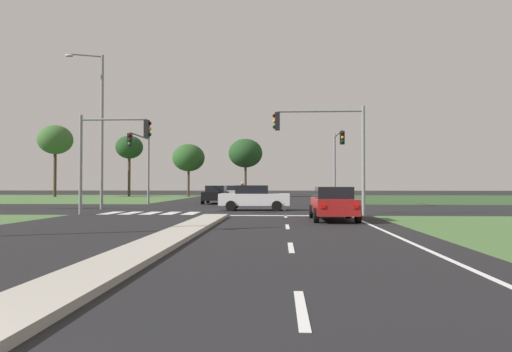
{
  "coord_description": "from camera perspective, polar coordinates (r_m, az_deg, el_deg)",
  "views": [
    {
      "loc": [
        3.23,
        -1.72,
        1.61
      ],
      "look_at": [
        1.35,
        34.78,
        2.29
      ],
      "focal_mm": 33.22,
      "sensor_mm": 36.0,
      "label": 1
    }
  ],
  "objects": [
    {
      "name": "median_island_far",
      "position": [
        56.84,
        -0.32,
        -2.62
      ],
      "size": [
        1.2,
        36.0,
        0.14
      ],
      "primitive_type": "cube",
      "color": "#ADA89E",
      "rests_on": "ground"
    },
    {
      "name": "lane_dash_fifth",
      "position": [
        30.23,
        3.46,
        -4.11
      ],
      "size": [
        0.14,
        2.0,
        0.01
      ],
      "primitive_type": "cube",
      "color": "silver",
      "rests_on": "ground"
    },
    {
      "name": "treeline_third",
      "position": [
        64.89,
        -8.12,
        2.18
      ],
      "size": [
        4.36,
        4.36,
        7.14
      ],
      "color": "#423323",
      "rests_on": "ground"
    },
    {
      "name": "traffic_signal_near_right",
      "position": [
        25.37,
        8.91,
        4.3
      ],
      "size": [
        4.87,
        0.32,
        5.77
      ],
      "color": "gray",
      "rests_on": "ground"
    },
    {
      "name": "lane_dash_near",
      "position": [
        6.39,
        5.48,
        -15.61
      ],
      "size": [
        0.14,
        2.0,
        0.01
      ],
      "primitive_type": "cube",
      "color": "silver",
      "rests_on": "ground"
    },
    {
      "name": "treeline_second",
      "position": [
        68.72,
        -15.01,
        3.32
      ],
      "size": [
        3.79,
        3.79,
        8.51
      ],
      "color": "#423323",
      "rests_on": "ground"
    },
    {
      "name": "pedestrian_at_median",
      "position": [
        41.93,
        -1.67,
        -1.66
      ],
      "size": [
        0.34,
        0.34,
        1.71
      ],
      "rotation": [
        0.0,
        0.0,
        3.07
      ],
      "color": "#9E8966",
      "rests_on": "median_island_far"
    },
    {
      "name": "lane_dash_second",
      "position": [
        12.29,
        4.23,
        -8.57
      ],
      "size": [
        0.14,
        2.0,
        0.01
      ],
      "primitive_type": "cube",
      "color": "silver",
      "rests_on": "ground"
    },
    {
      "name": "lane_dash_third",
      "position": [
        18.25,
        3.8,
        -6.11
      ],
      "size": [
        0.14,
        2.0,
        0.01
      ],
      "primitive_type": "cube",
      "color": "silver",
      "rests_on": "ground"
    },
    {
      "name": "median_island_near",
      "position": [
        13.22,
        -11.33,
        -7.74
      ],
      "size": [
        1.2,
        22.0,
        0.14
      ],
      "primitive_type": "cube",
      "color": "#ADA89E",
      "rests_on": "ground"
    },
    {
      "name": "street_lamp_second",
      "position": [
        33.03,
        -18.38,
        6.02
      ],
      "size": [
        2.29,
        0.98,
        10.2
      ],
      "color": "gray",
      "rests_on": "ground"
    },
    {
      "name": "traffic_signal_near_left",
      "position": [
        26.9,
        -17.54,
        3.42
      ],
      "size": [
        3.98,
        0.32,
        5.41
      ],
      "color": "gray",
      "rests_on": "ground"
    },
    {
      "name": "grass_verge_far_left",
      "position": [
        63.16,
        -24.14,
        -2.43
      ],
      "size": [
        35.0,
        35.0,
        0.01
      ],
      "primitive_type": "cube",
      "color": "#476B38",
      "rests_on": "ground"
    },
    {
      "name": "crosswalk_bar_second",
      "position": [
        27.89,
        -14.8,
        -4.33
      ],
      "size": [
        0.7,
        2.8,
        0.01
      ],
      "primitive_type": "cube",
      "color": "silver",
      "rests_on": "ground"
    },
    {
      "name": "car_red_fourth",
      "position": [
        21.73,
        9.28,
        -3.25
      ],
      "size": [
        1.97,
        4.56,
        1.52
      ],
      "color": "#A31919",
      "rests_on": "ground"
    },
    {
      "name": "edge_line_right",
      "position": [
        14.28,
        17.76,
        -7.47
      ],
      "size": [
        0.14,
        24.0,
        0.01
      ],
      "primitive_type": "cube",
      "color": "silver",
      "rests_on": "ground"
    },
    {
      "name": "ground_plane",
      "position": [
        31.93,
        -2.87,
        -3.96
      ],
      "size": [
        200.0,
        200.0,
        0.0
      ],
      "primitive_type": "plane",
      "color": "black"
    },
    {
      "name": "car_silver_second",
      "position": [
        52.38,
        -3.22,
        -1.97
      ],
      "size": [
        1.96,
        4.62,
        1.53
      ],
      "rotation": [
        0.0,
        0.0,
        3.14
      ],
      "color": "#B7B7BC",
      "rests_on": "ground"
    },
    {
      "name": "treeline_near",
      "position": [
        69.28,
        -23.02,
        4.01
      ],
      "size": [
        4.59,
        4.59,
        9.65
      ],
      "color": "#423323",
      "rests_on": "ground"
    },
    {
      "name": "grass_verge_far_right",
      "position": [
        60.49,
        24.57,
        -2.49
      ],
      "size": [
        35.0,
        35.0,
        0.01
      ],
      "primitive_type": "cube",
      "color": "#2D4C28",
      "rests_on": "ground"
    },
    {
      "name": "crosswalk_bar_fourth",
      "position": [
        27.28,
        -10.18,
        -4.43
      ],
      "size": [
        0.7,
        2.8,
        0.01
      ],
      "primitive_type": "cube",
      "color": "silver",
      "rests_on": "ground"
    },
    {
      "name": "car_white_fifth",
      "position": [
        29.89,
        -0.24,
        -2.61
      ],
      "size": [
        4.44,
        2.08,
        1.58
      ],
      "rotation": [
        0.0,
        0.0,
        -1.57
      ],
      "color": "silver",
      "rests_on": "ground"
    },
    {
      "name": "stop_bar_near",
      "position": [
        24.78,
        4.27,
        -4.78
      ],
      "size": [
        6.4,
        0.5,
        0.01
      ],
      "primitive_type": "cube",
      "color": "silver",
      "rests_on": "ground"
    },
    {
      "name": "traffic_signal_far_right",
      "position": [
        36.83,
        9.76,
        2.6
      ],
      "size": [
        0.32,
        5.07,
        5.72
      ],
      "color": "gray",
      "rests_on": "ground"
    },
    {
      "name": "crosswalk_bar_third",
      "position": [
        27.56,
        -12.52,
        -4.38
      ],
      "size": [
        0.7,
        2.8,
        0.01
      ],
      "primitive_type": "cube",
      "color": "silver",
      "rests_on": "ground"
    },
    {
      "name": "crosswalk_bar_near",
      "position": [
        28.26,
        -17.03,
        -4.28
      ],
      "size": [
        0.7,
        2.8,
        0.01
      ],
      "primitive_type": "cube",
      "color": "silver",
      "rests_on": "ground"
    },
    {
      "name": "car_beige_third",
      "position": [
        58.76,
        -2.48,
        -1.88
      ],
      "size": [
        2.02,
        4.47,
        1.51
      ],
      "rotation": [
        0.0,
        0.0,
        3.14
      ],
      "color": "#BCAD8E",
      "rests_on": "ground"
    },
    {
      "name": "lane_dash_fourth",
      "position": [
        24.24,
        3.59,
        -4.87
      ],
      "size": [
        0.14,
        2.0,
        0.01
      ],
      "primitive_type": "cube",
      "color": "silver",
      "rests_on": "ground"
    },
    {
      "name": "treeline_fourth",
      "position": [
        63.26,
        -1.27,
        2.75
      ],
      "size": [
        4.51,
        4.51,
        7.76
      ],
      "color": "#423323",
      "rests_on": "ground"
    },
    {
      "name": "car_black_near",
      "position": [
        40.62,
        -4.85,
        -2.22
      ],
      "size": [
        2.02,
        4.55,
        1.55
      ],
      "rotation": [
        0.0,
        0.0,
        3.14
      ],
      "color": "black",
      "rests_on": "ground"
    },
    {
      "name": "crosswalk_bar_fifth",
      "position": [
        27.04,
        -7.8,
        -4.46
      ],
      "size": [
        0.7,
        2.8,
        0.01
      ],
      "primitive_type": "cube",
      "color": "silver",
      "rests_on": "ground"
    },
    {
      "name": "traffic_signal_far_left",
      "position": [
        38.08,
        -13.6,
        2.42
      ],
      "size": [
        0.32,
        5.17,
        5.63
      ],
      "color": "gray",
      "rests_on": "ground"
    }
  ]
}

